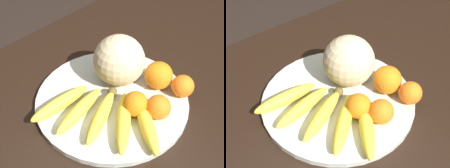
{
  "view_description": "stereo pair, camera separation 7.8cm",
  "coord_description": "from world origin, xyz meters",
  "views": [
    {
      "loc": [
        0.44,
        0.33,
        1.38
      ],
      "look_at": [
        0.03,
        -0.06,
        0.84
      ],
      "focal_mm": 50.0,
      "sensor_mm": 36.0,
      "label": 1
    },
    {
      "loc": [
        0.39,
        0.39,
        1.38
      ],
      "look_at": [
        0.03,
        -0.06,
        0.84
      ],
      "focal_mm": 50.0,
      "sensor_mm": 36.0,
      "label": 2
    }
  ],
  "objects": [
    {
      "name": "kitchen_table",
      "position": [
        0.0,
        0.0,
        0.67
      ],
      "size": [
        1.37,
        0.96,
        0.78
      ],
      "color": "black",
      "rests_on": "ground_plane"
    },
    {
      "name": "fruit_bowl",
      "position": [
        0.03,
        -0.06,
        0.78
      ],
      "size": [
        0.4,
        0.4,
        0.02
      ],
      "color": "beige",
      "rests_on": "kitchen_table"
    },
    {
      "name": "melon",
      "position": [
        -0.04,
        -0.09,
        0.86
      ],
      "size": [
        0.14,
        0.14,
        0.14
      ],
      "color": "beige",
      "rests_on": "fruit_bowl"
    },
    {
      "name": "banana_bunch",
      "position": [
        0.1,
        -0.02,
        0.81
      ],
      "size": [
        0.25,
        0.3,
        0.03
      ],
      "rotation": [
        0.0,
        0.0,
        6.72
      ],
      "color": "brown",
      "rests_on": "fruit_bowl"
    },
    {
      "name": "orange_front_left",
      "position": [
        0.03,
        0.02,
        0.82
      ],
      "size": [
        0.06,
        0.06,
        0.06
      ],
      "color": "orange",
      "rests_on": "fruit_bowl"
    },
    {
      "name": "orange_front_right",
      "position": [
        -0.11,
        0.07,
        0.82
      ],
      "size": [
        0.06,
        0.06,
        0.06
      ],
      "color": "orange",
      "rests_on": "fruit_bowl"
    },
    {
      "name": "orange_mid_center",
      "position": [
        -0.09,
        0.0,
        0.83
      ],
      "size": [
        0.08,
        0.08,
        0.08
      ],
      "color": "orange",
      "rests_on": "fruit_bowl"
    },
    {
      "name": "orange_back_left",
      "position": [
        -0.01,
        0.07,
        0.82
      ],
      "size": [
        0.06,
        0.06,
        0.06
      ],
      "color": "orange",
      "rests_on": "fruit_bowl"
    },
    {
      "name": "produce_tag",
      "position": [
        -0.05,
        -0.03,
        0.79
      ],
      "size": [
        0.07,
        0.03,
        0.0
      ],
      "rotation": [
        0.0,
        0.0,
        -0.02
      ],
      "color": "white",
      "rests_on": "fruit_bowl"
    }
  ]
}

